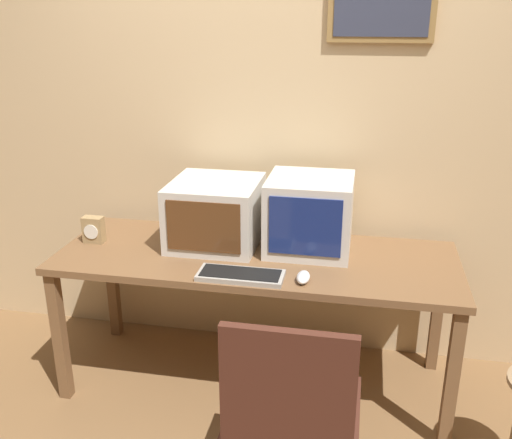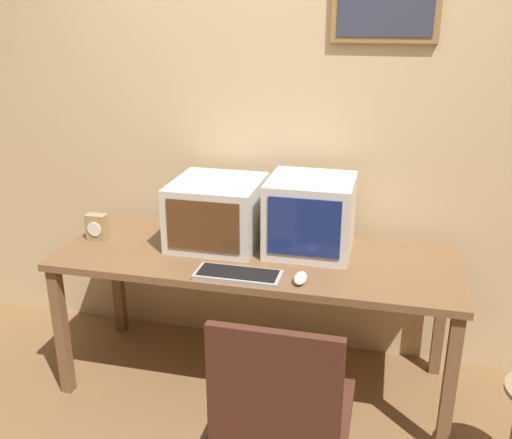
{
  "view_description": "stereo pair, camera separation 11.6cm",
  "coord_description": "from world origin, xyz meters",
  "px_view_note": "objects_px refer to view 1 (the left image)",
  "views": [
    {
      "loc": [
        0.49,
        -1.71,
        1.87
      ],
      "look_at": [
        0.0,
        0.81,
        0.92
      ],
      "focal_mm": 40.0,
      "sensor_mm": 36.0,
      "label": 1
    },
    {
      "loc": [
        0.61,
        -1.69,
        1.87
      ],
      "look_at": [
        0.0,
        0.81,
        0.92
      ],
      "focal_mm": 40.0,
      "sensor_mm": 36.0,
      "label": 2
    }
  ],
  "objects_px": {
    "mouse_near_keyboard": "(303,277)",
    "desk_clock": "(94,230)",
    "office_chair": "(292,433)",
    "monitor_right": "(310,214)",
    "keyboard_main": "(241,275)",
    "monitor_left": "(216,213)"
  },
  "relations": [
    {
      "from": "monitor_right",
      "to": "office_chair",
      "type": "bearing_deg",
      "value": -87.05
    },
    {
      "from": "monitor_right",
      "to": "desk_clock",
      "type": "xyz_separation_m",
      "value": [
        -1.1,
        -0.13,
        -0.12
      ]
    },
    {
      "from": "office_chair",
      "to": "mouse_near_keyboard",
      "type": "bearing_deg",
      "value": 93.23
    },
    {
      "from": "mouse_near_keyboard",
      "to": "keyboard_main",
      "type": "bearing_deg",
      "value": -176.24
    },
    {
      "from": "monitor_left",
      "to": "keyboard_main",
      "type": "distance_m",
      "value": 0.46
    },
    {
      "from": "monitor_left",
      "to": "monitor_right",
      "type": "bearing_deg",
      "value": 1.25
    },
    {
      "from": "mouse_near_keyboard",
      "to": "desk_clock",
      "type": "height_order",
      "value": "desk_clock"
    },
    {
      "from": "desk_clock",
      "to": "office_chair",
      "type": "height_order",
      "value": "office_chair"
    },
    {
      "from": "monitor_left",
      "to": "monitor_right",
      "type": "xyz_separation_m",
      "value": [
        0.48,
        0.01,
        0.02
      ]
    },
    {
      "from": "monitor_left",
      "to": "office_chair",
      "type": "xyz_separation_m",
      "value": [
        0.53,
        -0.92,
        -0.52
      ]
    },
    {
      "from": "desk_clock",
      "to": "office_chair",
      "type": "xyz_separation_m",
      "value": [
        1.15,
        -0.8,
        -0.43
      ]
    },
    {
      "from": "mouse_near_keyboard",
      "to": "desk_clock",
      "type": "distance_m",
      "value": 1.14
    },
    {
      "from": "monitor_right",
      "to": "mouse_near_keyboard",
      "type": "distance_m",
      "value": 0.41
    },
    {
      "from": "mouse_near_keyboard",
      "to": "office_chair",
      "type": "xyz_separation_m",
      "value": [
        0.03,
        -0.56,
        -0.38
      ]
    },
    {
      "from": "monitor_right",
      "to": "keyboard_main",
      "type": "relative_size",
      "value": 1.06
    },
    {
      "from": "keyboard_main",
      "to": "desk_clock",
      "type": "height_order",
      "value": "desk_clock"
    },
    {
      "from": "mouse_near_keyboard",
      "to": "desk_clock",
      "type": "bearing_deg",
      "value": 167.61
    },
    {
      "from": "desk_clock",
      "to": "monitor_left",
      "type": "bearing_deg",
      "value": 10.9
    },
    {
      "from": "mouse_near_keyboard",
      "to": "monitor_left",
      "type": "bearing_deg",
      "value": 143.59
    },
    {
      "from": "desk_clock",
      "to": "office_chair",
      "type": "bearing_deg",
      "value": -35.07
    },
    {
      "from": "monitor_left",
      "to": "monitor_right",
      "type": "relative_size",
      "value": 1.12
    },
    {
      "from": "monitor_left",
      "to": "keyboard_main",
      "type": "xyz_separation_m",
      "value": [
        0.21,
        -0.38,
        -0.15
      ]
    }
  ]
}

